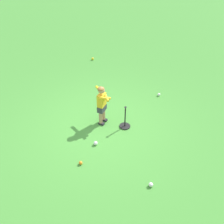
# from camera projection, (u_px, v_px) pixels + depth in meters

# --- Properties ---
(ground_plane) EXTENTS (40.00, 40.00, 0.00)m
(ground_plane) POSITION_uv_depth(u_px,v_px,m) (101.00, 126.00, 7.01)
(ground_plane) COLOR #479338
(child_batter) EXTENTS (0.44, 0.58, 1.08)m
(child_batter) POSITION_uv_depth(u_px,v_px,m) (102.00, 102.00, 6.75)
(child_batter) COLOR #232328
(child_batter) RESTS_ON ground
(play_ball_midfield) EXTENTS (0.09, 0.09, 0.09)m
(play_ball_midfield) POSITION_uv_depth(u_px,v_px,m) (151.00, 185.00, 5.45)
(play_ball_midfield) COLOR white
(play_ball_midfield) RESTS_ON ground
(play_ball_behind_batter) EXTENTS (0.08, 0.08, 0.08)m
(play_ball_behind_batter) POSITION_uv_depth(u_px,v_px,m) (81.00, 163.00, 5.93)
(play_ball_behind_batter) COLOR orange
(play_ball_behind_batter) RESTS_ON ground
(play_ball_near_batter) EXTENTS (0.09, 0.09, 0.09)m
(play_ball_near_batter) POSITION_uv_depth(u_px,v_px,m) (93.00, 59.00, 10.09)
(play_ball_near_batter) COLOR yellow
(play_ball_near_batter) RESTS_ON ground
(play_ball_by_bucket) EXTENTS (0.09, 0.09, 0.09)m
(play_ball_by_bucket) POSITION_uv_depth(u_px,v_px,m) (159.00, 95.00, 8.13)
(play_ball_by_bucket) COLOR white
(play_ball_by_bucket) RESTS_ON ground
(play_ball_center_lawn) EXTENTS (0.10, 0.10, 0.10)m
(play_ball_center_lawn) POSITION_uv_depth(u_px,v_px,m) (96.00, 143.00, 6.42)
(play_ball_center_lawn) COLOR white
(play_ball_center_lawn) RESTS_ON ground
(batting_tee) EXTENTS (0.28, 0.28, 0.62)m
(batting_tee) POSITION_uv_depth(u_px,v_px,m) (125.00, 123.00, 6.93)
(batting_tee) COLOR black
(batting_tee) RESTS_ON ground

